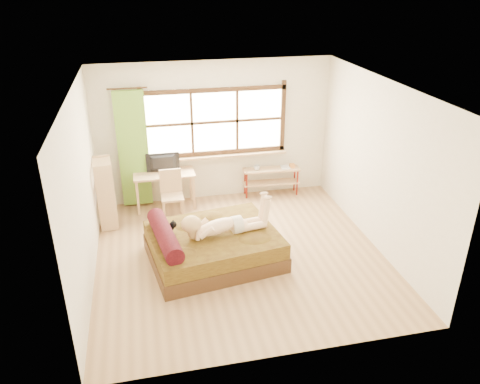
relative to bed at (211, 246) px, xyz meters
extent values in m
plane|color=#9E754C|center=(0.47, 0.06, -0.26)|extent=(4.50, 4.50, 0.00)
plane|color=white|center=(0.47, 0.06, 2.44)|extent=(4.50, 4.50, 0.00)
plane|color=silver|center=(0.47, 2.31, 1.09)|extent=(4.50, 0.00, 4.50)
plane|color=silver|center=(0.47, -2.19, 1.09)|extent=(4.50, 0.00, 4.50)
plane|color=silver|center=(-1.78, 0.06, 1.09)|extent=(0.00, 4.50, 4.50)
plane|color=silver|center=(2.72, 0.06, 1.09)|extent=(0.00, 4.50, 4.50)
cube|color=#FFEDBF|center=(0.47, 2.30, 1.29)|extent=(2.60, 0.01, 1.30)
cube|color=tan|center=(0.47, 2.23, 0.62)|extent=(2.80, 0.16, 0.04)
cube|color=#5B8A25|center=(-1.08, 2.19, 0.89)|extent=(0.55, 0.10, 2.20)
cube|color=black|center=(0.05, 0.01, -0.14)|extent=(2.15, 1.83, 0.24)
cube|color=#341E0B|center=(0.05, 0.01, 0.10)|extent=(2.11, 1.79, 0.24)
cylinder|color=black|center=(-0.70, -0.11, 0.34)|extent=(0.47, 1.34, 0.27)
cube|color=tan|center=(-0.56, 2.01, 0.43)|extent=(1.14, 0.53, 0.04)
cube|color=tan|center=(-1.08, 1.79, 0.08)|extent=(0.05, 0.05, 0.68)
cube|color=tan|center=(-0.04, 1.80, 0.08)|extent=(0.05, 0.05, 0.68)
cube|color=tan|center=(-1.08, 2.21, 0.08)|extent=(0.05, 0.05, 0.68)
cube|color=tan|center=(-0.04, 2.22, 0.08)|extent=(0.05, 0.05, 0.68)
imported|color=black|center=(-0.56, 2.06, 0.63)|extent=(0.63, 0.09, 0.36)
cube|color=tan|center=(-0.46, 1.56, 0.15)|extent=(0.40, 0.40, 0.04)
cube|color=tan|center=(-0.46, 1.73, 0.40)|extent=(0.40, 0.04, 0.45)
cube|color=tan|center=(-0.63, 1.38, -0.06)|extent=(0.04, 0.04, 0.40)
cube|color=tan|center=(-0.29, 1.39, -0.06)|extent=(0.04, 0.04, 0.40)
cube|color=tan|center=(-0.63, 1.72, -0.06)|extent=(0.04, 0.04, 0.40)
cube|color=tan|center=(-0.29, 1.73, -0.06)|extent=(0.04, 0.04, 0.40)
cube|color=tan|center=(1.57, 2.13, 0.28)|extent=(1.14, 0.36, 0.04)
cube|color=tan|center=(1.57, 2.13, 0.00)|extent=(1.14, 0.36, 0.03)
cylinder|color=maroon|center=(1.05, 2.05, 0.02)|extent=(0.03, 0.03, 0.56)
cylinder|color=maroon|center=(2.08, 1.98, 0.02)|extent=(0.03, 0.03, 0.56)
cylinder|color=maroon|center=(1.06, 2.27, 0.02)|extent=(0.03, 0.03, 0.56)
cylinder|color=maroon|center=(2.10, 2.20, 0.02)|extent=(0.03, 0.03, 0.56)
cube|color=orange|center=(1.99, 2.10, 0.34)|extent=(0.10, 0.10, 0.08)
imported|color=gray|center=(1.27, 2.13, 0.35)|extent=(0.13, 0.13, 0.10)
imported|color=gray|center=(1.77, 2.13, 0.31)|extent=(0.19, 0.25, 0.02)
cube|color=tan|center=(-1.61, 1.53, -0.21)|extent=(0.34, 0.53, 0.03)
cube|color=tan|center=(-1.61, 1.53, 0.17)|extent=(0.34, 0.53, 0.03)
cube|color=tan|center=(-1.61, 1.53, 0.55)|extent=(0.34, 0.53, 0.03)
cube|color=tan|center=(-1.61, 1.53, 0.93)|extent=(0.34, 0.53, 0.03)
cube|color=tan|center=(-1.58, 1.28, 0.36)|extent=(0.30, 0.06, 1.22)
cube|color=tan|center=(-1.63, 1.78, 0.36)|extent=(0.30, 0.06, 1.22)
camera|label=1|loc=(-0.88, -6.18, 3.86)|focal=35.00mm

